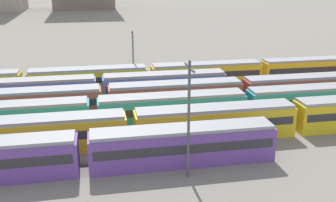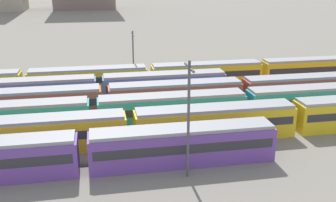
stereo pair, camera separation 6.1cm
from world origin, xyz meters
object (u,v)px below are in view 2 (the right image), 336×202
train_track_3 (176,95)px  catenary_pole_1 (133,54)px  train_track_2 (246,104)px  train_track_5 (206,74)px  train_track_1 (130,128)px  train_track_4 (31,92)px  catenary_pole_0 (189,115)px

train_track_3 → catenary_pole_1: (-4.31, 13.63, 3.00)m
train_track_2 → train_track_3: (-7.98, 5.20, 0.00)m
train_track_3 → train_track_5: size_ratio=1.00×
train_track_3 → catenary_pole_1: bearing=107.6°
train_track_1 → train_track_3: same height
train_track_3 → train_track_4: 20.18m
train_track_1 → catenary_pole_0: catenary_pole_0 is taller
train_track_1 → train_track_3: 12.58m
train_track_2 → catenary_pole_1: (-12.29, 18.83, 3.00)m
train_track_1 → train_track_2: size_ratio=0.66×
catenary_pole_1 → train_track_1: bearing=-96.5°
train_track_2 → catenary_pole_1: 22.69m
train_track_3 → catenary_pole_1: 14.61m
train_track_5 → catenary_pole_0: bearing=-109.0°
train_track_1 → catenary_pole_0: 9.96m
train_track_2 → train_track_5: 15.62m
train_track_3 → train_track_4: bearing=165.1°
train_track_3 → train_track_2: bearing=-33.1°
catenary_pole_0 → train_track_3: bearing=81.9°
train_track_3 → catenary_pole_0: (-2.59, -18.30, 4.08)m
train_track_1 → catenary_pole_1: (2.76, 24.03, 3.00)m
train_track_1 → train_track_2: same height
catenary_pole_1 → catenary_pole_0: bearing=-86.9°
catenary_pole_0 → catenary_pole_1: 32.00m
train_track_4 → train_track_5: same height
train_track_2 → catenary_pole_1: catenary_pole_1 is taller
train_track_3 → train_track_5: bearing=55.1°
train_track_4 → train_track_5: 27.27m
catenary_pole_0 → train_track_4: bearing=125.7°
train_track_2 → catenary_pole_0: 17.32m
train_track_3 → train_track_5: same height
train_track_5 → catenary_pole_0: (-9.86, -28.70, 4.08)m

